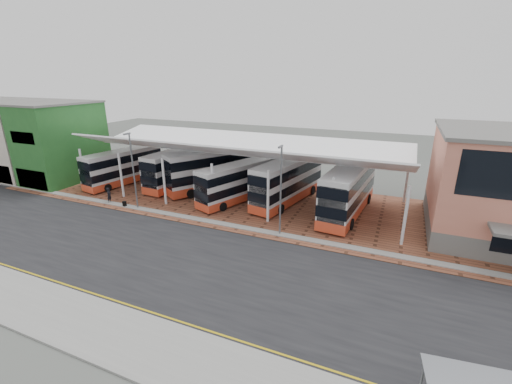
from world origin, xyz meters
TOP-DOWN VIEW (x-y plane):
  - ground at (0.00, 0.00)m, footprint 140.00×140.00m
  - road at (0.00, -1.00)m, footprint 120.00×14.00m
  - forecourt at (2.00, 13.00)m, footprint 72.00×16.00m
  - sidewalk at (0.00, -9.00)m, footprint 120.00×4.00m
  - north_kerb at (0.00, 6.20)m, footprint 120.00×0.80m
  - yellow_line_near at (0.00, -7.00)m, footprint 120.00×0.12m
  - yellow_line_far at (0.00, -6.70)m, footprint 120.00×0.12m
  - canopy at (-6.00, 13.94)m, footprint 37.00×11.63m
  - shop_green at (-30.00, 10.97)m, footprint 6.40×10.20m
  - shop_cream at (-36.50, 10.97)m, footprint 6.40×10.20m
  - lamp_west at (-14.00, 6.27)m, footprint 0.16×0.90m
  - lamp_east at (2.00, 6.27)m, footprint 0.16×0.90m
  - bus_0 at (-21.64, 12.64)m, footprint 4.27×10.81m
  - bus_1 at (-14.60, 15.04)m, footprint 3.37×11.30m
  - bus_2 at (-9.65, 15.12)m, footprint 8.66×11.72m
  - bus_3 at (-5.23, 12.61)m, footprint 5.79×10.47m
  - bus_4 at (-0.03, 14.58)m, footprint 4.88×11.83m
  - bus_5 at (6.67, 13.65)m, footprint 3.88×12.23m
  - pedestrian at (-17.95, 6.36)m, footprint 0.54×0.71m
  - suitcase at (-15.54, 6.02)m, footprint 0.36×0.26m

SIDE VIEW (x-z plane):
  - ground at x=0.00m, z-range 0.00..0.00m
  - road at x=0.00m, z-range 0.00..0.02m
  - yellow_line_near at x=0.00m, z-range 0.02..0.03m
  - yellow_line_far at x=0.00m, z-range 0.02..0.03m
  - forecourt at x=2.00m, z-range 0.00..0.06m
  - sidewalk at x=0.00m, z-range 0.00..0.14m
  - north_kerb at x=0.00m, z-range 0.00..0.14m
  - suitcase at x=-15.54m, z-range 0.06..0.68m
  - pedestrian at x=-17.95m, z-range 0.06..1.81m
  - bus_3 at x=-5.23m, z-range 0.05..4.29m
  - bus_0 at x=-21.64m, z-range 0.05..4.39m
  - bus_1 at x=-14.60m, z-range 0.05..4.64m
  - bus_4 at x=-0.03m, z-range 0.04..4.80m
  - bus_5 at x=6.67m, z-range 0.04..5.00m
  - bus_2 at x=-9.65m, z-range 0.04..5.01m
  - lamp_west at x=-14.00m, z-range 0.32..8.40m
  - lamp_east at x=2.00m, z-range 0.32..8.40m
  - shop_green at x=-30.00m, z-range 0.01..10.23m
  - shop_cream at x=-36.50m, z-range 0.01..10.23m
  - canopy at x=-6.00m, z-range 2.26..9.33m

